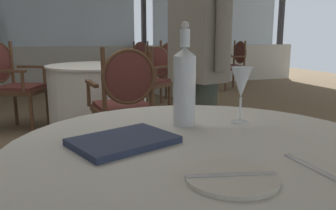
% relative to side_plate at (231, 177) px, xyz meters
% --- Properties ---
extents(ground_plane, '(14.97, 14.97, 0.00)m').
position_rel_side_plate_xyz_m(ground_plane, '(-0.22, 2.24, -0.76)').
color(ground_plane, '#756047').
extents(window_wall_far, '(10.95, 0.14, 2.77)m').
position_rel_side_plate_xyz_m(window_wall_far, '(-0.22, 6.56, 0.35)').
color(window_wall_far, beige).
rests_on(window_wall_far, ground_plane).
extents(side_plate, '(0.21, 0.21, 0.01)m').
position_rel_side_plate_xyz_m(side_plate, '(0.00, 0.00, 0.00)').
color(side_plate, silver).
rests_on(side_plate, foreground_table).
extents(butter_knife, '(0.20, 0.06, 0.00)m').
position_rel_side_plate_xyz_m(butter_knife, '(0.00, 0.00, 0.01)').
color(butter_knife, silver).
rests_on(butter_knife, foreground_table).
extents(dinner_fork, '(0.02, 0.18, 0.00)m').
position_rel_side_plate_xyz_m(dinner_fork, '(0.21, -0.00, -0.00)').
color(dinner_fork, silver).
rests_on(dinner_fork, foreground_table).
extents(water_bottle, '(0.08, 0.08, 0.36)m').
position_rel_side_plate_xyz_m(water_bottle, '(0.07, 0.47, 0.14)').
color(water_bottle, white).
rests_on(water_bottle, foreground_table).
extents(wine_glass, '(0.08, 0.08, 0.20)m').
position_rel_side_plate_xyz_m(wine_glass, '(0.27, 0.43, 0.14)').
color(wine_glass, white).
rests_on(wine_glass, foreground_table).
extents(menu_book, '(0.34, 0.29, 0.02)m').
position_rel_side_plate_xyz_m(menu_book, '(-0.18, 0.32, 0.01)').
color(menu_book, '#2D3856').
rests_on(menu_book, foreground_table).
extents(background_table_0, '(1.26, 1.26, 0.75)m').
position_rel_side_plate_xyz_m(background_table_0, '(1.99, 5.39, -0.38)').
color(background_table_0, silver).
rests_on(background_table_0, ground_plane).
extents(dining_chair_0_0, '(0.65, 0.63, 0.99)m').
position_rel_side_plate_xyz_m(dining_chair_0_0, '(1.46, 4.46, -0.19)').
color(dining_chair_0_0, brown).
rests_on(dining_chair_0_0, ground_plane).
extents(dining_chair_0_1, '(0.47, 0.54, 0.96)m').
position_rel_side_plate_xyz_m(dining_chair_0_1, '(3.05, 5.39, -0.20)').
color(dining_chair_0_1, brown).
rests_on(dining_chair_0_1, ground_plane).
extents(dining_chair_0_2, '(0.65, 0.63, 0.94)m').
position_rel_side_plate_xyz_m(dining_chair_0_2, '(1.45, 6.30, -0.20)').
color(dining_chair_0_2, brown).
rests_on(dining_chair_0_2, ground_plane).
extents(background_table_1, '(1.09, 1.09, 0.75)m').
position_rel_side_plate_xyz_m(background_table_1, '(0.08, 3.12, -0.38)').
color(background_table_1, silver).
rests_on(background_table_1, ground_plane).
extents(dining_chair_1_0, '(0.64, 0.66, 0.93)m').
position_rel_side_plate_xyz_m(dining_chair_1_0, '(0.87, 3.69, -0.21)').
color(dining_chair_1_0, brown).
rests_on(dining_chair_1_0, ground_plane).
extents(dining_chair_1_1, '(0.61, 0.64, 1.00)m').
position_rel_side_plate_xyz_m(dining_chair_1_1, '(-0.81, 3.51, -0.17)').
color(dining_chair_1_1, brown).
rests_on(dining_chair_1_1, ground_plane).
extents(dining_chair_1_2, '(0.57, 0.51, 0.97)m').
position_rel_side_plate_xyz_m(dining_chair_1_2, '(0.19, 2.15, -0.19)').
color(dining_chair_1_2, brown).
rests_on(dining_chair_1_2, ground_plane).
extents(diner_person_1, '(0.29, 0.51, 1.61)m').
position_rel_side_plate_xyz_m(diner_person_1, '(0.48, 1.30, 0.16)').
color(diner_person_1, '#424C42').
rests_on(diner_person_1, ground_plane).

